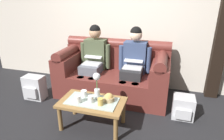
{
  "coord_description": "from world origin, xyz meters",
  "views": [
    {
      "loc": [
        0.89,
        -1.93,
        1.71
      ],
      "look_at": [
        0.1,
        0.75,
        0.62
      ],
      "focal_mm": 31.25,
      "sensor_mm": 36.0,
      "label": 1
    }
  ],
  "objects_px": {
    "snack_bowl": "(109,98)",
    "cup_far_center": "(101,102)",
    "coffee_table": "(92,105)",
    "cup_far_left": "(91,99)",
    "couch": "(113,74)",
    "person_left": "(94,57)",
    "flower_vase": "(97,84)",
    "person_right": "(134,61)",
    "backpack_right": "(183,107)",
    "cup_near_left": "(78,99)",
    "backpack_left": "(34,88)",
    "cup_near_right": "(84,93)"
  },
  "relations": [
    {
      "from": "flower_vase",
      "to": "person_right",
      "type": "bearing_deg",
      "value": 71.42
    },
    {
      "from": "cup_near_right",
      "to": "snack_bowl",
      "type": "bearing_deg",
      "value": -3.61
    },
    {
      "from": "backpack_left",
      "to": "snack_bowl",
      "type": "bearing_deg",
      "value": -14.5
    },
    {
      "from": "cup_far_left",
      "to": "flower_vase",
      "type": "bearing_deg",
      "value": 69.99
    },
    {
      "from": "person_left",
      "to": "coffee_table",
      "type": "height_order",
      "value": "person_left"
    },
    {
      "from": "couch",
      "to": "person_right",
      "type": "height_order",
      "value": "person_right"
    },
    {
      "from": "snack_bowl",
      "to": "coffee_table",
      "type": "bearing_deg",
      "value": -165.17
    },
    {
      "from": "backpack_left",
      "to": "cup_near_left",
      "type": "bearing_deg",
      "value": -25.85
    },
    {
      "from": "flower_vase",
      "to": "cup_far_left",
      "type": "distance_m",
      "value": 0.21
    },
    {
      "from": "snack_bowl",
      "to": "cup_near_right",
      "type": "height_order",
      "value": "snack_bowl"
    },
    {
      "from": "cup_near_right",
      "to": "backpack_right",
      "type": "distance_m",
      "value": 1.46
    },
    {
      "from": "person_left",
      "to": "snack_bowl",
      "type": "distance_m",
      "value": 1.14
    },
    {
      "from": "flower_vase",
      "to": "snack_bowl",
      "type": "relative_size",
      "value": 2.54
    },
    {
      "from": "cup_near_left",
      "to": "cup_far_center",
      "type": "height_order",
      "value": "cup_near_left"
    },
    {
      "from": "coffee_table",
      "to": "cup_far_left",
      "type": "relative_size",
      "value": 9.77
    },
    {
      "from": "snack_bowl",
      "to": "backpack_right",
      "type": "distance_m",
      "value": 1.14
    },
    {
      "from": "snack_bowl",
      "to": "cup_near_left",
      "type": "distance_m",
      "value": 0.4
    },
    {
      "from": "person_left",
      "to": "cup_near_left",
      "type": "relative_size",
      "value": 12.4
    },
    {
      "from": "cup_near_left",
      "to": "couch",
      "type": "bearing_deg",
      "value": 82.05
    },
    {
      "from": "snack_bowl",
      "to": "cup_far_left",
      "type": "bearing_deg",
      "value": -155.58
    },
    {
      "from": "person_left",
      "to": "snack_bowl",
      "type": "xyz_separation_m",
      "value": [
        0.58,
        -0.96,
        -0.21
      ]
    },
    {
      "from": "cup_far_center",
      "to": "coffee_table",
      "type": "bearing_deg",
      "value": 154.78
    },
    {
      "from": "couch",
      "to": "cup_far_center",
      "type": "relative_size",
      "value": 20.85
    },
    {
      "from": "coffee_table",
      "to": "cup_far_left",
      "type": "bearing_deg",
      "value": -85.33
    },
    {
      "from": "coffee_table",
      "to": "backpack_left",
      "type": "relative_size",
      "value": 2.09
    },
    {
      "from": "snack_bowl",
      "to": "cup_far_center",
      "type": "xyz_separation_m",
      "value": [
        -0.07,
        -0.13,
        0.0
      ]
    },
    {
      "from": "flower_vase",
      "to": "couch",
      "type": "bearing_deg",
      "value": 92.8
    },
    {
      "from": "flower_vase",
      "to": "backpack_right",
      "type": "relative_size",
      "value": 1.11
    },
    {
      "from": "couch",
      "to": "person_right",
      "type": "bearing_deg",
      "value": -0.32
    },
    {
      "from": "couch",
      "to": "snack_bowl",
      "type": "height_order",
      "value": "couch"
    },
    {
      "from": "snack_bowl",
      "to": "cup_near_right",
      "type": "distance_m",
      "value": 0.37
    },
    {
      "from": "person_right",
      "to": "backpack_right",
      "type": "distance_m",
      "value": 1.06
    },
    {
      "from": "snack_bowl",
      "to": "cup_near_left",
      "type": "xyz_separation_m",
      "value": [
        -0.37,
        -0.15,
        0.01
      ]
    },
    {
      "from": "cup_far_left",
      "to": "backpack_left",
      "type": "relative_size",
      "value": 0.21
    },
    {
      "from": "cup_far_left",
      "to": "person_left",
      "type": "bearing_deg",
      "value": 109.05
    },
    {
      "from": "person_left",
      "to": "coffee_table",
      "type": "xyz_separation_m",
      "value": [
        0.36,
        -1.02,
        -0.32
      ]
    },
    {
      "from": "coffee_table",
      "to": "snack_bowl",
      "type": "distance_m",
      "value": 0.25
    },
    {
      "from": "couch",
      "to": "cup_near_right",
      "type": "relative_size",
      "value": 22.41
    },
    {
      "from": "cup_near_left",
      "to": "backpack_left",
      "type": "height_order",
      "value": "cup_near_left"
    },
    {
      "from": "snack_bowl",
      "to": "backpack_left",
      "type": "height_order",
      "value": "snack_bowl"
    },
    {
      "from": "person_left",
      "to": "backpack_right",
      "type": "height_order",
      "value": "person_left"
    },
    {
      "from": "couch",
      "to": "flower_vase",
      "type": "height_order",
      "value": "couch"
    },
    {
      "from": "cup_far_center",
      "to": "backpack_left",
      "type": "height_order",
      "value": "cup_far_center"
    },
    {
      "from": "cup_near_left",
      "to": "backpack_left",
      "type": "xyz_separation_m",
      "value": [
        -1.1,
        0.53,
        -0.25
      ]
    },
    {
      "from": "couch",
      "to": "cup_far_left",
      "type": "height_order",
      "value": "couch"
    },
    {
      "from": "coffee_table",
      "to": "person_left",
      "type": "bearing_deg",
      "value": 109.58
    },
    {
      "from": "backpack_right",
      "to": "cup_far_center",
      "type": "bearing_deg",
      "value": -148.56
    },
    {
      "from": "person_left",
      "to": "flower_vase",
      "type": "bearing_deg",
      "value": -66.53
    },
    {
      "from": "cup_near_left",
      "to": "cup_far_left",
      "type": "relative_size",
      "value": 1.12
    },
    {
      "from": "person_right",
      "to": "cup_near_left",
      "type": "xyz_separation_m",
      "value": [
        -0.52,
        -1.11,
        -0.21
      ]
    }
  ]
}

